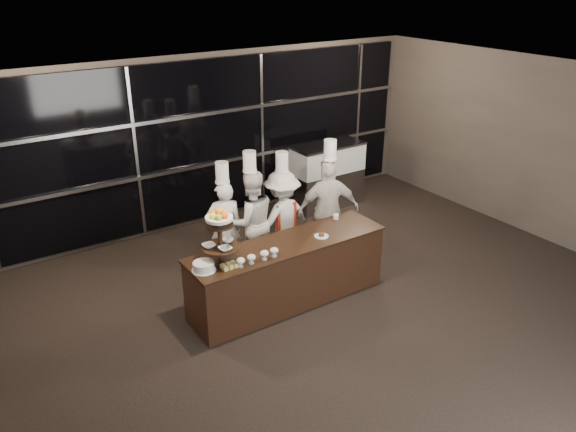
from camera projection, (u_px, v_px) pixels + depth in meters
room at (405, 253)px, 6.00m from camera, size 10.00×10.00×10.00m
window_wall at (202, 142)px, 9.74m from camera, size 8.60×0.10×2.80m
buffet_counter at (288, 272)px, 7.69m from camera, size 2.84×0.74×0.92m
display_stand at (220, 233)px, 6.83m from camera, size 0.48×0.48×0.74m
compotes at (258, 256)px, 7.00m from camera, size 0.60×0.11×0.12m
layer_cake at (204, 267)px, 6.80m from camera, size 0.30×0.30×0.11m
pastry_squares at (229, 266)px, 6.87m from camera, size 0.20×0.13×0.05m
small_plate at (321, 236)px, 7.67m from camera, size 0.20×0.20×0.05m
chef_cup at (336, 217)px, 8.19m from camera, size 0.08×0.08×0.07m
display_case at (327, 172)px, 10.75m from camera, size 1.41×0.61×1.24m
chef_a at (225, 226)px, 8.33m from camera, size 0.62×0.50×1.77m
chef_b at (251, 221)px, 8.41m from camera, size 0.87×0.73×1.90m
chef_c at (282, 218)px, 8.60m from camera, size 1.04×0.67×1.83m
chef_d at (328, 210)px, 8.69m from camera, size 1.06×0.75×1.97m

